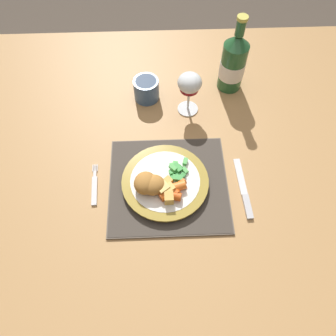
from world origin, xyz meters
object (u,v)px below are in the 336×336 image
fork (95,187)px  bottle (233,63)px  dining_table (164,160)px  table_knife (244,193)px  dinner_plate (166,182)px  wine_glass (190,85)px  drinking_cup (146,89)px

fork → bottle: (0.41, 0.37, 0.09)m
dining_table → table_knife: table_knife is taller
dinner_plate → fork: 0.19m
dining_table → fork: bearing=-145.1°
dinner_plate → bottle: bearing=59.0°
dinner_plate → wine_glass: (0.08, 0.27, 0.09)m
dining_table → table_knife: (0.21, -0.17, 0.08)m
dining_table → wine_glass: (0.08, 0.14, 0.18)m
wine_glass → table_knife: bearing=-66.7°
dining_table → bottle: (0.22, 0.24, 0.17)m
wine_glass → dining_table: bearing=-120.2°
dining_table → drinking_cup: bearing=103.9°
dinner_plate → bottle: size_ratio=0.93×
drinking_cup → dining_table: bearing=-76.1°
table_knife → bottle: bearing=88.3°
fork → drinking_cup: size_ratio=1.60×
dining_table → drinking_cup: drinking_cup is taller
wine_glass → bottle: bearing=34.8°
wine_glass → bottle: bottle is taller
fork → drinking_cup: (0.14, 0.33, 0.03)m
bottle → table_knife: bearing=-91.7°
dining_table → bottle: size_ratio=5.45×
table_knife → dining_table: bearing=141.8°
wine_glass → bottle: 0.17m
dining_table → dinner_plate: size_ratio=5.86×
wine_glass → drinking_cup: (-0.13, 0.06, -0.07)m
bottle → wine_glass: bearing=-145.2°
dinner_plate → drinking_cup: (-0.05, 0.33, 0.02)m
fork → table_knife: (0.40, -0.03, 0.00)m
dining_table → table_knife: bearing=-38.2°
dinner_plate → wine_glass: size_ratio=1.66×
fork → bottle: bearing=41.8°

